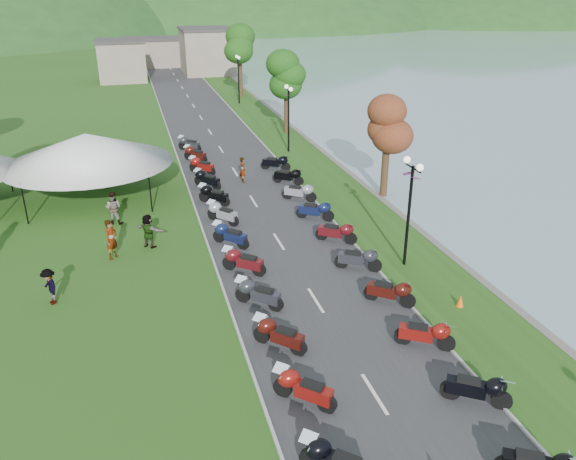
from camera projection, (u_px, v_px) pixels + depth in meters
road at (221, 149)px, 44.36m from camera, size 7.00×120.00×0.02m
hills_backdrop at (142, 24)px, 185.46m from camera, size 360.00×120.00×76.00m
far_building at (157, 55)px, 82.55m from camera, size 18.00×16.00×5.00m
moto_row_left at (245, 262)px, 25.22m from camera, size 2.60×44.47×1.10m
moto_row_right at (373, 274)px, 24.14m from camera, size 2.60×36.57×1.10m
vendor_tent_main at (90, 166)px, 33.57m from camera, size 6.62×6.62×4.00m
tree_lakeside at (387, 145)px, 33.44m from camera, size 2.29×2.29×6.37m
pedestrian_a at (114, 258)px, 26.82m from camera, size 0.85×0.89×1.96m
pedestrian_b at (115, 223)px, 30.69m from camera, size 1.00×0.76×1.83m
pedestrian_c at (53, 303)px, 23.01m from camera, size 0.81×1.09×1.56m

